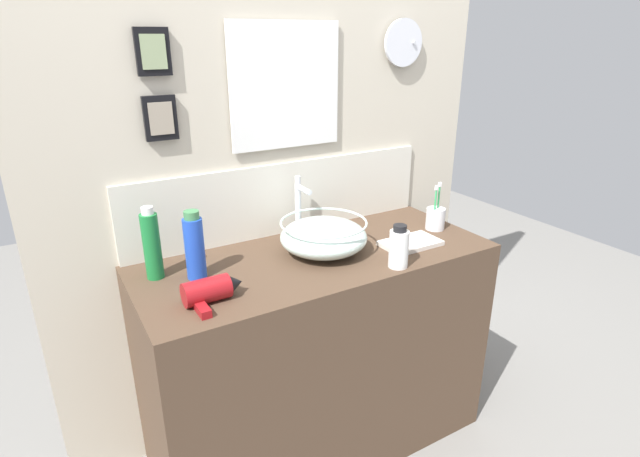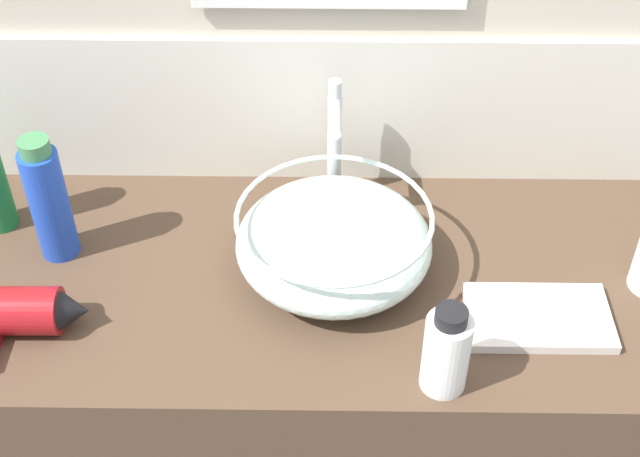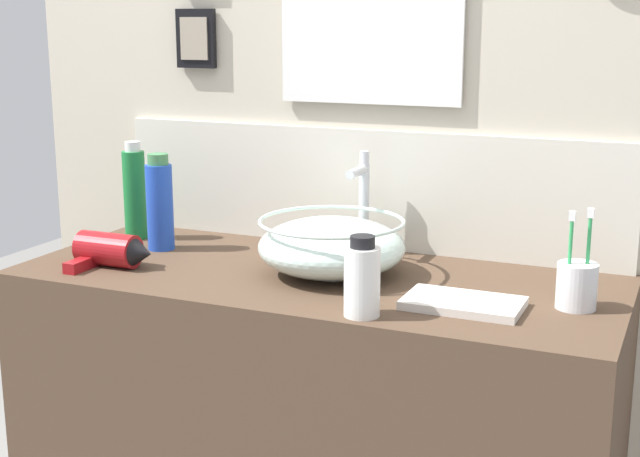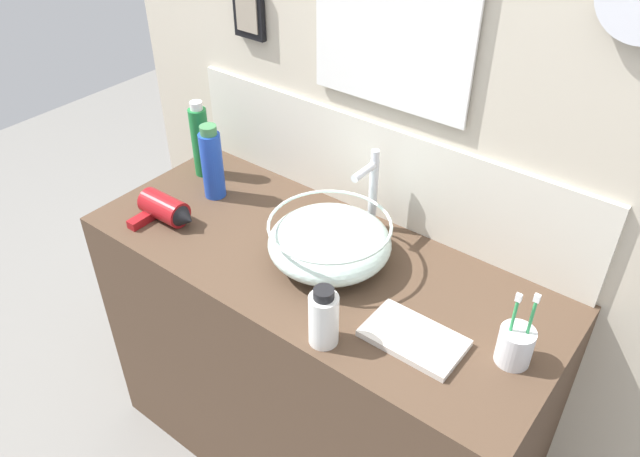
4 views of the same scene
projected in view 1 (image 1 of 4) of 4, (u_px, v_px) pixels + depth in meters
The scene contains 11 objects.
ground_plane at pixel (318, 437), 2.06m from camera, with size 6.00×6.00×0.00m, color gray.
vanity_counter at pixel (318, 353), 1.91m from camera, with size 1.27×0.53×0.83m, color #4C3828.
back_panel at pixel (278, 140), 1.87m from camera, with size 1.79×0.10×2.38m.
glass_bowl_sink at pixel (324, 236), 1.76m from camera, with size 0.31×0.31×0.12m.
faucet at pixel (299, 203), 1.88m from camera, with size 0.02×0.10×0.24m.
hair_drier at pixel (212, 290), 1.45m from camera, with size 0.18×0.13×0.07m.
toothbrush_cup at pixel (435, 218), 1.99m from camera, with size 0.07×0.07×0.19m.
spray_bottle at pixel (399, 248), 1.65m from camera, with size 0.07×0.07×0.15m.
lotion_bottle at pixel (152, 245), 1.56m from camera, with size 0.05×0.05×0.24m.
soap_dispenser at pixel (194, 246), 1.57m from camera, with size 0.06×0.06×0.23m.
hand_towel at pixel (410, 243), 1.85m from camera, with size 0.22×0.13×0.02m, color silver.
Camera 1 is at (-0.81, -1.39, 1.56)m, focal length 28.00 mm.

